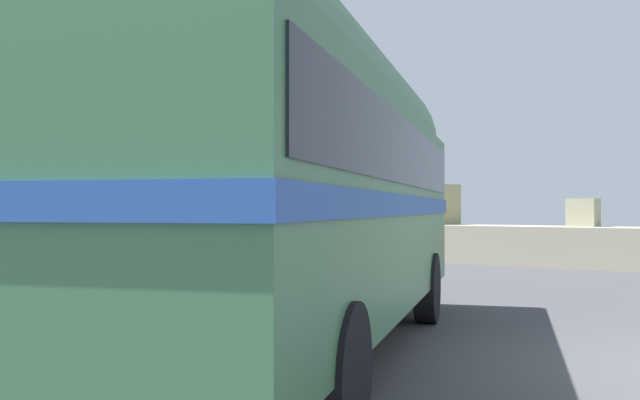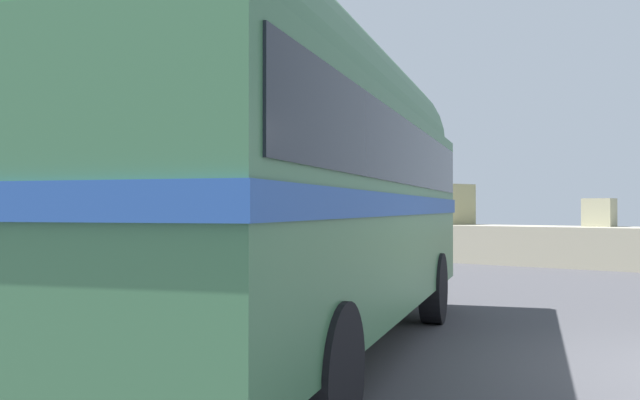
% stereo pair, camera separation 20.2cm
% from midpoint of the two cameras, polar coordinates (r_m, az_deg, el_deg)
% --- Properties ---
extents(vintage_coach, '(5.24, 8.88, 3.70)m').
position_cam_midpoint_polar(vintage_coach, '(7.50, -1.15, 2.82)').
color(vintage_coach, black).
rests_on(vintage_coach, ground).
extents(second_coach, '(4.22, 8.90, 3.70)m').
position_cam_midpoint_polar(second_coach, '(12.29, -13.29, 1.47)').
color(second_coach, black).
rests_on(second_coach, ground).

